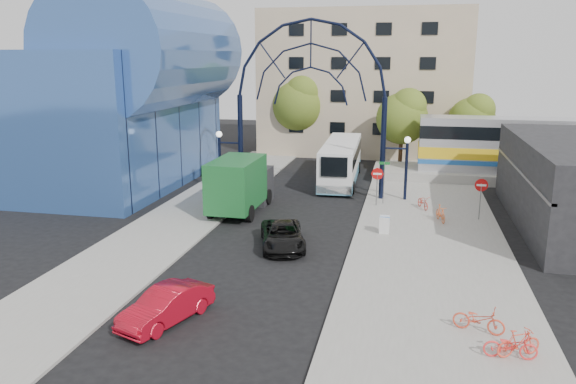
% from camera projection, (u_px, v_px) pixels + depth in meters
% --- Properties ---
extents(ground, '(120.00, 120.00, 0.00)m').
position_uv_depth(ground, '(257.00, 266.00, 26.36)').
color(ground, black).
rests_on(ground, ground).
extents(sidewalk_east, '(8.00, 56.00, 0.12)m').
position_uv_depth(sidewalk_east, '(430.00, 250.00, 28.50)').
color(sidewalk_east, gray).
rests_on(sidewalk_east, ground).
extents(plaza_west, '(5.00, 50.00, 0.12)m').
position_uv_depth(plaza_west, '(178.00, 221.00, 33.39)').
color(plaza_west, gray).
rests_on(plaza_west, ground).
extents(gateway_arch, '(13.64, 0.44, 12.10)m').
position_uv_depth(gateway_arch, '(311.00, 72.00, 37.64)').
color(gateway_arch, black).
rests_on(gateway_arch, ground).
extents(stop_sign, '(0.80, 0.07, 2.50)m').
position_uv_depth(stop_sign, '(377.00, 177.00, 36.30)').
color(stop_sign, slate).
rests_on(stop_sign, sidewalk_east).
extents(do_not_enter_sign, '(0.76, 0.07, 2.48)m').
position_uv_depth(do_not_enter_sign, '(481.00, 189.00, 33.12)').
color(do_not_enter_sign, slate).
rests_on(do_not_enter_sign, sidewalk_east).
extents(street_name_sign, '(0.70, 0.70, 2.80)m').
position_uv_depth(street_name_sign, '(384.00, 174.00, 36.75)').
color(street_name_sign, slate).
rests_on(street_name_sign, sidewalk_east).
extents(sandwich_board, '(0.55, 0.61, 0.99)m').
position_uv_depth(sandwich_board, '(384.00, 223.00, 30.71)').
color(sandwich_board, white).
rests_on(sandwich_board, sidewalk_east).
extents(transit_hall, '(16.50, 18.00, 14.50)m').
position_uv_depth(transit_hall, '(113.00, 96.00, 42.19)').
color(transit_hall, '#33589C').
rests_on(transit_hall, ground).
extents(commercial_block_east, '(6.00, 16.00, 5.00)m').
position_uv_depth(commercial_block_east, '(574.00, 185.00, 31.97)').
color(commercial_block_east, black).
rests_on(commercial_block_east, ground).
extents(apartment_block, '(20.00, 12.10, 14.00)m').
position_uv_depth(apartment_block, '(365.00, 82.00, 57.51)').
color(apartment_block, '#CAB08C').
rests_on(apartment_block, ground).
extents(tree_north_a, '(4.48, 4.48, 7.00)m').
position_uv_depth(tree_north_a, '(404.00, 116.00, 48.63)').
color(tree_north_a, '#382314').
rests_on(tree_north_a, ground).
extents(tree_north_b, '(5.12, 5.12, 8.00)m').
position_uv_depth(tree_north_b, '(299.00, 102.00, 54.34)').
color(tree_north_b, '#382314').
rests_on(tree_north_b, ground).
extents(tree_north_c, '(4.16, 4.16, 6.50)m').
position_uv_depth(tree_north_c, '(473.00, 119.00, 49.37)').
color(tree_north_c, '#382314').
rests_on(tree_north_c, ground).
extents(city_bus, '(3.00, 11.38, 3.10)m').
position_uv_depth(city_bus, '(341.00, 161.00, 44.01)').
color(city_bus, white).
rests_on(city_bus, ground).
extents(green_truck, '(2.79, 7.00, 3.51)m').
position_uv_depth(green_truck, '(241.00, 184.00, 35.41)').
color(green_truck, black).
rests_on(green_truck, ground).
extents(black_suv, '(3.33, 5.01, 1.28)m').
position_uv_depth(black_suv, '(282.00, 236.00, 28.86)').
color(black_suv, black).
rests_on(black_suv, ground).
extents(red_sedan, '(2.67, 4.21, 1.31)m').
position_uv_depth(red_sedan, '(166.00, 305.00, 20.73)').
color(red_sedan, '#A1091A').
rests_on(red_sedan, ground).
extents(bike_near_a, '(1.08, 1.65, 0.82)m').
position_uv_depth(bike_near_a, '(423.00, 202.00, 35.89)').
color(bike_near_a, red).
rests_on(bike_near_a, sidewalk_east).
extents(bike_near_b, '(0.87, 1.66, 0.96)m').
position_uv_depth(bike_near_b, '(441.00, 213.00, 33.06)').
color(bike_near_b, orange).
rests_on(bike_near_b, sidewalk_east).
extents(bike_far_a, '(1.90, 1.08, 0.94)m').
position_uv_depth(bike_far_a, '(479.00, 319.00, 19.77)').
color(bike_far_a, '#DF472C').
rests_on(bike_far_a, sidewalk_east).
extents(bike_far_b, '(1.61, 1.10, 0.95)m').
position_uv_depth(bike_far_b, '(519.00, 343.00, 18.15)').
color(bike_far_b, '#EC472F').
rests_on(bike_far_b, sidewalk_east).
extents(bike_far_c, '(1.70, 0.63, 0.89)m').
position_uv_depth(bike_far_c, '(511.00, 346.00, 18.03)').
color(bike_far_c, '#FE3432').
rests_on(bike_far_c, sidewalk_east).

